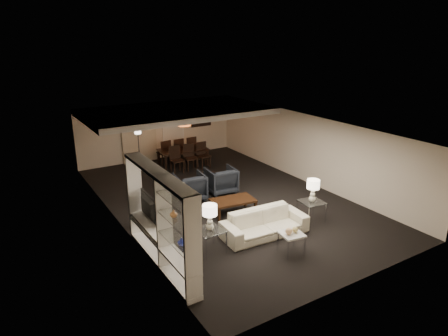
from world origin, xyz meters
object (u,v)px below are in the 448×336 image
table_lamp_left (210,218)px  chair_nl (177,160)px  sofa (265,223)px  chair_fl (164,152)px  vase_blue (182,242)px  chair_fm (177,150)px  armchair_right (221,180)px  side_table_left (210,241)px  armchair_left (190,187)px  floor_lamp (139,150)px  television (146,208)px  chair_nm (191,158)px  chair_nr (204,155)px  table_lamp_right (313,191)px  side_table_right (311,211)px  dining_table (184,158)px  coffee_table (233,207)px  chair_fr (189,148)px  pendant_light (184,123)px  floor_speaker (134,208)px  marble_table (291,243)px  vase_amber (174,214)px

table_lamp_left → chair_nl: size_ratio=0.64×
sofa → chair_fl: chair_fl is taller
vase_blue → chair_fm: bearing=65.7°
armchair_right → side_table_left: 4.02m
armchair_left → floor_lamp: (-0.39, 3.65, 0.44)m
television → floor_lamp: (1.94, 5.87, -0.20)m
chair_nm → chair_nr: 0.60m
table_lamp_right → side_table_right: bearing=0.0°
chair_nm → floor_lamp: floor_lamp is taller
armchair_right → dining_table: (0.18, 3.31, -0.09)m
side_table_left → side_table_right: bearing=0.0°
table_lamp_right → side_table_left: bearing=180.0°
side_table_left → side_table_right: size_ratio=1.00×
vase_blue → chair_fl: (3.14, 8.31, -0.62)m
sofa → coffee_table: 1.60m
armchair_right → chair_fr: size_ratio=0.93×
chair_nl → chair_fr: (1.20, 1.30, 0.00)m
floor_lamp → chair_nr: bearing=-22.6°
side_table_left → floor_lamp: floor_lamp is taller
pendant_light → floor_speaker: size_ratio=0.42×
television → dining_table: (3.71, 5.54, -0.73)m
side_table_left → chair_fm: 7.67m
marble_table → vase_amber: (-2.96, 0.39, 1.37)m
sofa → chair_nl: (0.18, 5.96, 0.18)m
floor_lamp → dining_table: bearing=-10.8°
vase_blue → chair_nr: size_ratio=0.16×
armchair_right → marble_table: size_ratio=1.79×
floor_lamp → armchair_left: bearing=-83.8°
armchair_right → chair_nr: chair_nr is taller
television → floor_speaker: bearing=-3.8°
dining_table → chair_nm: size_ratio=1.92×
table_lamp_left → chair_nr: (3.08, 5.96, -0.42)m
vase_blue → chair_nl: size_ratio=0.16×
sofa → table_lamp_right: bearing=3.5°
side_table_left → television: 1.81m
chair_nl → chair_fl: (0.00, 1.30, 0.00)m
dining_table → side_table_right: bearing=-76.4°
side_table_left → armchair_right: bearing=55.1°
coffee_table → table_lamp_right: 2.44m
side_table_left → vase_blue: (-1.26, -1.05, 0.84)m
armchair_right → television: (-3.53, -2.23, 0.64)m
chair_fm → television: bearing=56.9°
chair_nm → pendant_light: bearing=127.1°
television → chair_fl: size_ratio=1.09×
floor_lamp → chair_fl: bearing=14.9°
side_table_left → table_lamp_left: (0.00, 0.00, 0.64)m
sofa → dining_table: bearing=86.8°
vase_amber → chair_fl: (3.14, 7.96, -1.12)m
vase_amber → chair_fm: 8.87m
coffee_table → chair_nl: 4.37m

